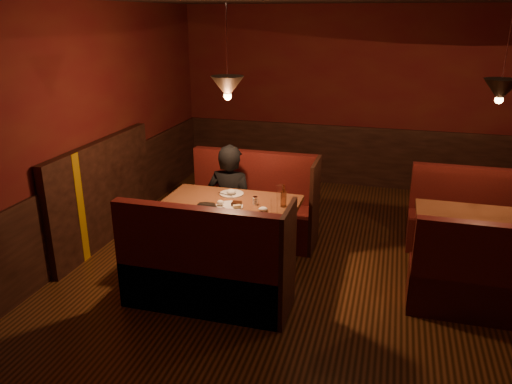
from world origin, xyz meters
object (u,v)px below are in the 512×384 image
(second_table, at_px, (477,233))
(diner_b, at_px, (210,237))
(main_bench_near, at_px, (206,275))
(main_bench_far, at_px, (254,212))
(second_bench_near, at_px, (488,286))
(second_bench_far, at_px, (469,224))
(main_table, at_px, (231,218))
(diner_a, at_px, (230,183))

(second_table, bearing_deg, diner_b, -155.50)
(main_bench_near, bearing_deg, diner_b, 92.72)
(main_bench_far, xyz_separation_m, diner_b, (-0.01, -1.54, 0.34))
(second_table, distance_m, second_bench_near, 0.80)
(second_bench_far, distance_m, diner_b, 3.29)
(main_table, height_order, diner_a, diner_a)
(main_bench_far, bearing_deg, diner_a, -128.78)
(second_table, relative_size, diner_b, 0.92)
(main_bench_far, bearing_deg, main_table, -91.12)
(main_table, distance_m, main_bench_near, 0.89)
(second_bench_near, height_order, diner_a, diner_a)
(diner_a, bearing_deg, second_table, -179.21)
(diner_b, bearing_deg, main_table, 76.85)
(second_bench_near, height_order, diner_b, diner_b)
(second_table, bearing_deg, main_bench_far, 172.16)
(main_bench_near, bearing_deg, second_table, 27.31)
(diner_a, bearing_deg, second_bench_near, 165.85)
(main_table, relative_size, main_bench_near, 0.91)
(main_table, bearing_deg, second_bench_near, -5.97)
(main_bench_far, bearing_deg, second_bench_near, -23.19)
(main_bench_far, relative_size, diner_b, 1.18)
(main_table, bearing_deg, diner_b, -89.24)
(main_bench_far, xyz_separation_m, second_table, (2.59, -0.36, 0.18))
(main_bench_near, distance_m, diner_b, 0.37)
(second_bench_near, distance_m, diner_b, 2.69)
(main_table, distance_m, second_bench_far, 2.93)
(second_table, xyz_separation_m, diner_a, (-2.81, 0.08, 0.29))
(main_table, height_order, second_bench_far, main_table)
(main_bench_far, xyz_separation_m, second_bench_far, (2.62, 0.41, -0.03))
(second_bench_near, relative_size, diner_b, 1.02)
(second_bench_near, distance_m, diner_a, 3.01)
(main_bench_near, bearing_deg, main_table, 91.12)
(main_table, xyz_separation_m, diner_a, (-0.20, 0.57, 0.21))
(main_bench_far, distance_m, second_table, 2.62)
(main_bench_far, bearing_deg, main_bench_near, -90.00)
(second_table, height_order, second_bench_near, second_bench_near)
(main_table, xyz_separation_m, main_bench_near, (0.02, -0.85, -0.26))
(main_bench_near, bearing_deg, second_bench_far, 38.76)
(second_table, bearing_deg, main_bench_near, -152.69)
(main_bench_near, relative_size, second_bench_near, 1.16)
(main_table, distance_m, second_bench_near, 2.67)
(main_bench_far, height_order, main_bench_near, same)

